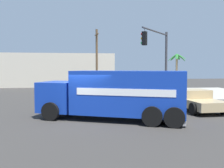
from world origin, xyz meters
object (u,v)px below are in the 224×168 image
at_px(traffic_light_primary, 159,54).
at_px(pickup_tan, 194,99).
at_px(delivery_truck, 116,94).
at_px(palm_tree_far, 177,65).
at_px(utility_pole, 97,58).

bearing_deg(traffic_light_primary, pickup_tan, -69.91).
height_order(delivery_truck, traffic_light_primary, traffic_light_primary).
xyz_separation_m(traffic_light_primary, palm_tree_far, (6.24, 11.44, -0.76)).
relative_size(delivery_truck, utility_pole, 1.05).
bearing_deg(palm_tree_far, delivery_truck, -121.69).
relative_size(pickup_tan, palm_tree_far, 1.16).
relative_size(traffic_light_primary, palm_tree_far, 1.27).
bearing_deg(pickup_tan, palm_tree_far, 71.77).
bearing_deg(traffic_light_primary, delivery_truck, -127.09).
height_order(palm_tree_far, utility_pole, utility_pole).
height_order(traffic_light_primary, utility_pole, utility_pole).
bearing_deg(traffic_light_primary, palm_tree_far, 61.39).
distance_m(traffic_light_primary, palm_tree_far, 13.06).
height_order(pickup_tan, palm_tree_far, palm_tree_far).
bearing_deg(delivery_truck, traffic_light_primary, 52.91).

